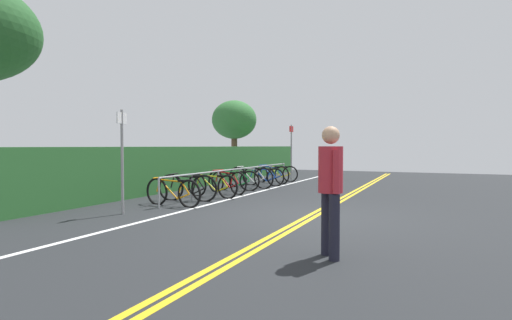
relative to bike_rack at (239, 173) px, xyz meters
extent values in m
cube|color=#232628|center=(-3.86, -3.59, -0.59)|extent=(32.11, 13.13, 0.05)
cube|color=gold|center=(-3.86, -3.67, -0.56)|extent=(28.90, 0.10, 0.00)
cube|color=gold|center=(-3.86, -3.51, -0.56)|extent=(28.90, 0.10, 0.00)
cube|color=white|center=(-3.86, -0.76, -0.56)|extent=(28.90, 0.12, 0.00)
cylinder|color=#9EA0A5|center=(-4.30, 0.00, -0.20)|extent=(0.05, 0.05, 0.72)
cylinder|color=#9EA0A5|center=(-2.86, 0.00, -0.20)|extent=(0.05, 0.05, 0.72)
cylinder|color=#9EA0A5|center=(-1.43, 0.00, -0.20)|extent=(0.05, 0.05, 0.72)
cylinder|color=#9EA0A5|center=(0.00, 0.00, -0.20)|extent=(0.05, 0.05, 0.72)
cylinder|color=#9EA0A5|center=(1.43, 0.00, -0.20)|extent=(0.05, 0.05, 0.72)
cylinder|color=#9EA0A5|center=(2.86, 0.00, -0.20)|extent=(0.05, 0.05, 0.72)
cylinder|color=#9EA0A5|center=(4.30, 0.00, -0.20)|extent=(0.05, 0.05, 0.72)
cylinder|color=#9EA0A5|center=(0.00, 0.00, 0.15)|extent=(8.59, 0.04, 0.04)
torus|color=black|center=(-3.77, 0.46, -0.24)|extent=(0.14, 0.71, 0.70)
torus|color=black|center=(-3.89, -0.58, -0.24)|extent=(0.14, 0.71, 0.70)
cylinder|color=orange|center=(-3.82, 0.07, -0.16)|extent=(0.10, 0.60, 0.48)
cylinder|color=orange|center=(-3.82, 0.00, 0.05)|extent=(0.12, 0.71, 0.07)
cylinder|color=orange|center=(-3.86, -0.28, -0.17)|extent=(0.06, 0.17, 0.43)
cylinder|color=orange|center=(-3.87, -0.40, -0.31)|extent=(0.08, 0.38, 0.18)
cylinder|color=orange|center=(-3.88, -0.46, -0.10)|extent=(0.07, 0.26, 0.30)
cylinder|color=orange|center=(-3.78, 0.41, -0.08)|extent=(0.05, 0.14, 0.32)
cube|color=black|center=(-3.86, -0.35, 0.07)|extent=(0.10, 0.21, 0.05)
cylinder|color=orange|center=(-3.78, 0.35, 0.12)|extent=(0.46, 0.08, 0.03)
torus|color=black|center=(-2.98, 0.59, -0.22)|extent=(0.17, 0.74, 0.74)
torus|color=black|center=(-2.84, -0.35, -0.22)|extent=(0.17, 0.74, 0.74)
cylinder|color=black|center=(-2.93, 0.24, -0.13)|extent=(0.12, 0.55, 0.51)
cylinder|color=black|center=(-2.92, 0.18, 0.09)|extent=(0.14, 0.65, 0.07)
cylinder|color=black|center=(-2.88, -0.08, -0.15)|extent=(0.06, 0.16, 0.45)
cylinder|color=black|center=(-2.86, -0.19, -0.30)|extent=(0.09, 0.35, 0.19)
cylinder|color=black|center=(-2.85, -0.25, -0.07)|extent=(0.07, 0.24, 0.31)
cylinder|color=black|center=(-2.98, 0.55, -0.06)|extent=(0.06, 0.13, 0.34)
cube|color=black|center=(-2.87, -0.15, 0.10)|extent=(0.11, 0.21, 0.05)
cylinder|color=black|center=(-2.97, 0.50, 0.16)|extent=(0.46, 0.10, 0.03)
torus|color=black|center=(-1.87, 0.47, -0.24)|extent=(0.15, 0.69, 0.69)
torus|color=black|center=(-2.02, -0.62, -0.24)|extent=(0.15, 0.69, 0.69)
cylinder|color=yellow|center=(-1.93, 0.06, -0.16)|extent=(0.12, 0.62, 0.48)
cylinder|color=yellow|center=(-1.94, -0.01, 0.04)|extent=(0.14, 0.74, 0.07)
cylinder|color=yellow|center=(-1.98, -0.31, -0.18)|extent=(0.06, 0.18, 0.43)
cylinder|color=yellow|center=(-2.00, -0.43, -0.32)|extent=(0.09, 0.40, 0.18)
cylinder|color=yellow|center=(-2.00, -0.50, -0.11)|extent=(0.07, 0.27, 0.29)
cylinder|color=yellow|center=(-1.88, 0.41, -0.09)|extent=(0.06, 0.15, 0.31)
cube|color=black|center=(-1.99, -0.38, 0.06)|extent=(0.11, 0.21, 0.05)
cylinder|color=yellow|center=(-1.89, 0.36, 0.11)|extent=(0.46, 0.09, 0.03)
torus|color=black|center=(-0.74, 0.47, -0.23)|extent=(0.29, 0.71, 0.73)
torus|color=black|center=(-1.07, -0.48, -0.23)|extent=(0.29, 0.71, 0.73)
cylinder|color=red|center=(-0.87, 0.11, -0.14)|extent=(0.22, 0.56, 0.50)
cylinder|color=red|center=(-0.89, 0.05, 0.08)|extent=(0.26, 0.66, 0.07)
cylinder|color=red|center=(-0.98, -0.21, -0.16)|extent=(0.09, 0.17, 0.45)
cylinder|color=red|center=(-1.02, -0.31, -0.30)|extent=(0.15, 0.36, 0.18)
cylinder|color=red|center=(-1.04, -0.38, -0.08)|extent=(0.12, 0.25, 0.31)
cylinder|color=red|center=(-0.76, 0.42, -0.07)|extent=(0.08, 0.14, 0.33)
cube|color=black|center=(-1.00, -0.27, 0.09)|extent=(0.14, 0.22, 0.05)
cylinder|color=red|center=(-0.78, 0.37, 0.14)|extent=(0.44, 0.18, 0.03)
torus|color=black|center=(-0.16, 0.61, -0.24)|extent=(0.18, 0.69, 0.69)
torus|color=black|center=(0.02, -0.36, -0.24)|extent=(0.18, 0.69, 0.69)
cylinder|color=#198C38|center=(-0.09, 0.24, -0.17)|extent=(0.14, 0.56, 0.47)
cylinder|color=#198C38|center=(-0.08, 0.18, 0.04)|extent=(0.16, 0.66, 0.07)
cylinder|color=#198C38|center=(-0.03, -0.08, -0.18)|extent=(0.06, 0.17, 0.42)
cylinder|color=#198C38|center=(-0.01, -0.19, -0.32)|extent=(0.10, 0.36, 0.18)
cylinder|color=#198C38|center=(0.00, -0.25, -0.11)|extent=(0.08, 0.25, 0.29)
cylinder|color=#198C38|center=(-0.15, 0.56, -0.09)|extent=(0.06, 0.14, 0.31)
cube|color=black|center=(-0.02, -0.15, 0.05)|extent=(0.12, 0.21, 0.05)
cylinder|color=#198C38|center=(-0.14, 0.51, 0.11)|extent=(0.46, 0.11, 0.03)
torus|color=black|center=(0.94, 0.52, -0.21)|extent=(0.11, 0.76, 0.76)
torus|color=black|center=(0.86, -0.51, -0.21)|extent=(0.11, 0.76, 0.76)
cylinder|color=white|center=(0.91, 0.14, -0.12)|extent=(0.08, 0.59, 0.52)
cylinder|color=white|center=(0.90, 0.07, 0.10)|extent=(0.09, 0.71, 0.07)
cylinder|color=white|center=(0.88, -0.21, -0.14)|extent=(0.05, 0.17, 0.47)
cylinder|color=white|center=(0.88, -0.33, -0.29)|extent=(0.06, 0.38, 0.19)
cylinder|color=white|center=(0.87, -0.39, -0.06)|extent=(0.05, 0.26, 0.32)
cylinder|color=white|center=(0.93, 0.47, -0.04)|extent=(0.05, 0.14, 0.34)
cube|color=black|center=(0.88, -0.28, 0.12)|extent=(0.09, 0.21, 0.05)
cylinder|color=white|center=(0.93, 0.42, 0.17)|extent=(0.46, 0.06, 0.03)
torus|color=black|center=(1.85, 0.44, -0.25)|extent=(0.07, 0.69, 0.69)
torus|color=black|center=(1.86, -0.55, -0.25)|extent=(0.07, 0.69, 0.69)
cylinder|color=#1947B7|center=(1.86, 0.06, -0.17)|extent=(0.04, 0.57, 0.47)
cylinder|color=#1947B7|center=(1.86, 0.00, 0.04)|extent=(0.05, 0.67, 0.07)
cylinder|color=#1947B7|center=(1.86, -0.27, -0.18)|extent=(0.04, 0.16, 0.42)
cylinder|color=#1947B7|center=(1.86, -0.38, -0.32)|extent=(0.04, 0.36, 0.18)
cylinder|color=#1947B7|center=(1.86, -0.44, -0.11)|extent=(0.04, 0.25, 0.29)
cylinder|color=#1947B7|center=(1.85, 0.39, -0.09)|extent=(0.04, 0.13, 0.31)
cube|color=black|center=(1.86, -0.34, 0.05)|extent=(0.08, 0.20, 0.05)
cylinder|color=#1947B7|center=(1.85, 0.34, 0.11)|extent=(0.46, 0.03, 0.03)
torus|color=black|center=(3.08, 0.55, -0.23)|extent=(0.28, 0.71, 0.72)
torus|color=black|center=(2.74, -0.48, -0.23)|extent=(0.28, 0.71, 0.72)
cylinder|color=#1947B7|center=(2.95, 0.16, -0.14)|extent=(0.23, 0.60, 0.50)
cylinder|color=#1947B7|center=(2.93, 0.10, 0.07)|extent=(0.26, 0.71, 0.07)
cylinder|color=#1947B7|center=(2.84, -0.19, -0.16)|extent=(0.09, 0.18, 0.45)
cylinder|color=#1947B7|center=(2.80, -0.30, -0.30)|extent=(0.16, 0.38, 0.18)
cylinder|color=#1947B7|center=(2.78, -0.37, -0.09)|extent=(0.12, 0.26, 0.31)
cylinder|color=#1947B7|center=(3.06, 0.50, -0.07)|extent=(0.08, 0.15, 0.33)
cube|color=black|center=(2.82, -0.25, 0.09)|extent=(0.14, 0.21, 0.05)
cylinder|color=#1947B7|center=(3.04, 0.44, 0.14)|extent=(0.45, 0.17, 0.03)
torus|color=black|center=(3.85, 0.62, -0.25)|extent=(0.06, 0.68, 0.68)
torus|color=black|center=(3.85, -0.44, -0.25)|extent=(0.06, 0.68, 0.68)
cylinder|color=yellow|center=(3.85, 0.22, -0.17)|extent=(0.04, 0.60, 0.46)
cylinder|color=yellow|center=(3.85, 0.16, 0.03)|extent=(0.04, 0.72, 0.07)
cylinder|color=yellow|center=(3.85, -0.13, -0.19)|extent=(0.04, 0.17, 0.42)
cylinder|color=yellow|center=(3.85, -0.25, -0.32)|extent=(0.04, 0.38, 0.17)
cylinder|color=yellow|center=(3.85, -0.32, -0.12)|extent=(0.04, 0.26, 0.29)
cylinder|color=yellow|center=(3.85, 0.57, -0.10)|extent=(0.04, 0.14, 0.31)
cube|color=black|center=(3.85, -0.20, 0.04)|extent=(0.08, 0.20, 0.05)
cylinder|color=yellow|center=(3.85, 0.52, 0.09)|extent=(0.46, 0.03, 0.03)
cylinder|color=#1E1E2D|center=(-6.77, -4.63, -0.13)|extent=(0.14, 0.14, 0.86)
cylinder|color=#1E1E2D|center=(-7.01, -4.79, -0.13)|extent=(0.14, 0.14, 0.86)
cylinder|color=#B22633|center=(-6.89, -4.71, 0.60)|extent=(0.32, 0.32, 0.61)
sphere|color=tan|center=(-6.89, -4.71, 1.05)|extent=(0.23, 0.23, 0.23)
cylinder|color=#B22633|center=(-6.73, -4.59, 0.58)|extent=(0.09, 0.09, 0.55)
cylinder|color=#B22633|center=(-7.06, -4.82, 0.58)|extent=(0.09, 0.09, 0.55)
cylinder|color=gray|center=(-5.28, 0.21, 0.56)|extent=(0.06, 0.06, 2.24)
cube|color=white|center=(-5.28, 0.21, 1.50)|extent=(0.36, 0.09, 0.24)
cylinder|color=gray|center=(4.62, -0.22, 0.62)|extent=(0.06, 0.06, 2.37)
cube|color=red|center=(4.62, -0.22, 1.63)|extent=(0.36, 0.06, 0.24)
cube|color=#2D6B30|center=(1.50, 2.20, 0.16)|extent=(17.59, 0.85, 1.44)
cylinder|color=brown|center=(7.61, 4.04, 0.41)|extent=(0.32, 0.32, 1.95)
ellipsoid|color=#2D6B30|center=(7.61, 4.04, 2.32)|extent=(2.39, 2.39, 2.06)
camera|label=1|loc=(-12.20, -5.99, 0.91)|focal=28.96mm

